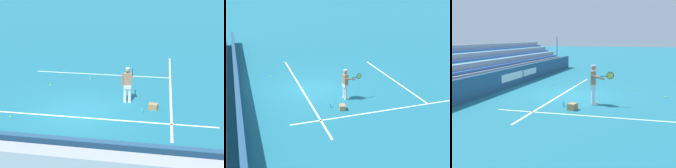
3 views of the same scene
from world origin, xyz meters
The scene contains 12 objects.
ground_plane centered at (0.00, 0.00, 0.00)m, with size 160.00×160.00×0.00m, color #1E6B7F.
court_baseline_white centered at (0.00, -0.50, 0.00)m, with size 12.00×0.10×0.01m, color white.
court_sideline_white centered at (4.11, 4.00, 0.00)m, with size 0.10×12.00×0.01m, color white.
court_service_line_white centered at (0.00, 5.50, 0.00)m, with size 8.22×0.10×0.01m, color white.
back_wall_sponsor_board centered at (-0.01, -4.16, 0.55)m, with size 27.52×0.25×1.10m.
tennis_player centered at (2.05, 1.52, 0.89)m, with size 0.59×1.04×1.71m.
ball_box_cardboard centered at (3.30, 0.89, 0.13)m, with size 0.40×0.30×0.26m, color #A87F51.
tennis_ball_toward_net centered at (-2.71, -0.98, 0.03)m, with size 0.07×0.07×0.07m, color #CCE533.
tennis_ball_by_box centered at (-2.41, 3.11, 0.03)m, with size 0.07×0.07×0.07m, color #CCE533.
tennis_ball_far_left centered at (-2.89, -2.00, 0.03)m, with size 0.07×0.07×0.07m, color #CCE533.
tennis_ball_midcourt centered at (-0.52, 4.60, 0.03)m, with size 0.07×0.07×0.07m, color #CCE533.
water_bottle centered at (2.84, 0.38, 0.11)m, with size 0.07×0.07×0.22m, color #33B2E5.
Camera 2 is at (17.05, -3.97, 7.02)m, focal length 50.00 mm.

